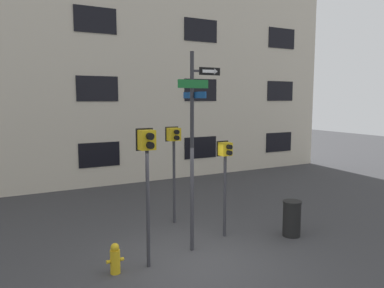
# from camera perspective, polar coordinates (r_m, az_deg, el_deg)

# --- Properties ---
(ground_plane) EXTENTS (60.00, 60.00, 0.00)m
(ground_plane) POSITION_cam_1_polar(r_m,az_deg,el_deg) (8.73, 0.77, -17.76)
(ground_plane) COLOR #38383A
(building_facade) EXTENTS (24.00, 0.64, 13.50)m
(building_facade) POSITION_cam_1_polar(r_m,az_deg,el_deg) (16.35, -14.78, 17.64)
(building_facade) COLOR beige
(building_facade) RESTS_ON ground_plane
(street_sign_pole) EXTENTS (1.13, 1.08, 4.72)m
(street_sign_pole) POSITION_cam_1_polar(r_m,az_deg,el_deg) (8.75, 0.33, 1.06)
(street_sign_pole) COLOR #2D2D33
(street_sign_pole) RESTS_ON ground_plane
(pedestrian_signal_left) EXTENTS (0.38, 0.40, 3.02)m
(pedestrian_signal_left) POSITION_cam_1_polar(r_m,az_deg,el_deg) (7.94, -6.84, -2.32)
(pedestrian_signal_left) COLOR #2D2D33
(pedestrian_signal_left) RESTS_ON ground_plane
(pedestrian_signal_right) EXTENTS (0.35, 0.40, 2.55)m
(pedestrian_signal_right) POSITION_cam_1_polar(r_m,az_deg,el_deg) (9.78, 5.09, -3.00)
(pedestrian_signal_right) COLOR #2D2D33
(pedestrian_signal_right) RESTS_ON ground_plane
(pedestrian_signal_across) EXTENTS (0.41, 0.40, 2.84)m
(pedestrian_signal_across) POSITION_cam_1_polar(r_m,az_deg,el_deg) (10.84, -2.77, -0.56)
(pedestrian_signal_across) COLOR #2D2D33
(pedestrian_signal_across) RESTS_ON ground_plane
(fire_hydrant) EXTENTS (0.37, 0.21, 0.65)m
(fire_hydrant) POSITION_cam_1_polar(r_m,az_deg,el_deg) (8.33, -11.64, -16.76)
(fire_hydrant) COLOR gold
(fire_hydrant) RESTS_ON ground_plane
(trash_bin) EXTENTS (0.50, 0.50, 0.95)m
(trash_bin) POSITION_cam_1_polar(r_m,az_deg,el_deg) (10.48, 14.96, -10.89)
(trash_bin) COLOR black
(trash_bin) RESTS_ON ground_plane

